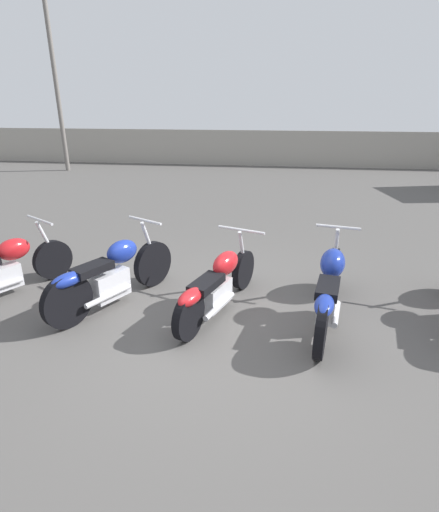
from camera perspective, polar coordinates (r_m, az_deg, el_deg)
name	(u,v)px	position (r m, az deg, el deg)	size (l,w,h in m)	color
ground_plane	(213,325)	(4.94, -0.97, -9.76)	(60.00, 60.00, 0.00)	#514F4C
fence_back	(257,148)	(16.60, 5.37, 15.07)	(40.00, 0.04, 1.38)	#9E998E
light_pole_left	(51,44)	(16.51, -22.98, 26.10)	(0.70, 0.35, 7.22)	slate
motorcycle_slot_0	(1,269)	(6.22, -28.77, -1.64)	(1.18, 1.76, 0.96)	black
motorcycle_slot_1	(111,275)	(5.38, -15.22, -2.62)	(1.11, 1.88, 1.03)	black
motorcycle_slot_2	(218,284)	(5.04, -0.29, -4.07)	(0.96, 1.96, 0.93)	black
motorcycle_slot_3	(329,288)	(4.99, 15.39, -4.48)	(0.73, 2.22, 1.02)	black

